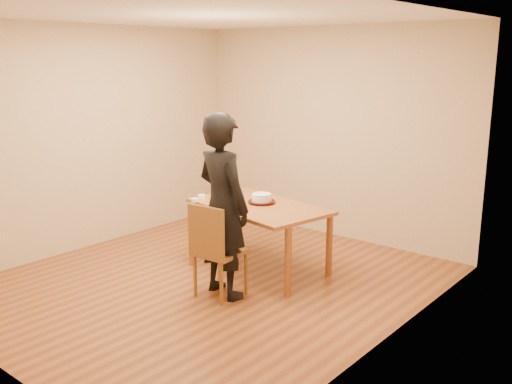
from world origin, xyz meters
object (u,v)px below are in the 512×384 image
Objects in this scene: cake_plate at (262,202)px; cake at (262,198)px; dining_table at (259,206)px; dining_chair at (220,252)px; person at (223,206)px.

cake_plate is 1.40× the size of cake.
dining_table is 0.09m from cake_plate.
cake is at bearing 119.21° from dining_table.
cake_plate is at bearing 119.21° from dining_table.
cake is at bearing 97.70° from dining_chair.
dining_table is at bearing -70.81° from cake_plate.
dining_chair is 0.46m from person.
dining_table is at bearing -70.81° from cake.
person is (0.00, 0.05, 0.46)m from dining_chair.
person reaches higher than cake_plate.
cake_plate reaches higher than dining_chair.
cake is (-0.18, 0.86, 0.36)m from dining_chair.
dining_chair is 1.36× the size of cake_plate.
cake is at bearing -67.91° from person.
dining_table is 0.83× the size of person.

